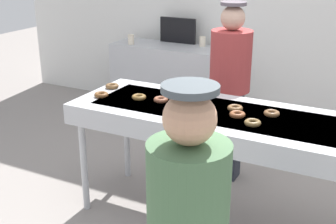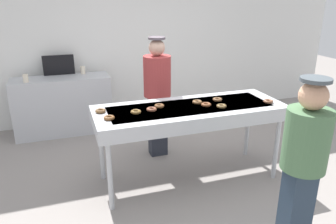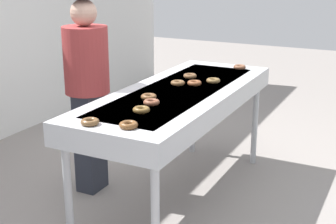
{
  "view_description": "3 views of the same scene",
  "coord_description": "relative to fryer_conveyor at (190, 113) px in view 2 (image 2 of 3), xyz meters",
  "views": [
    {
      "loc": [
        1.12,
        -2.98,
        2.12
      ],
      "look_at": [
        -0.4,
        -0.03,
        0.89
      ],
      "focal_mm": 47.84,
      "sensor_mm": 36.0,
      "label": 1
    },
    {
      "loc": [
        -1.4,
        -3.36,
        2.2
      ],
      "look_at": [
        -0.33,
        -0.18,
        0.99
      ],
      "focal_mm": 35.01,
      "sensor_mm": 36.0,
      "label": 2
    },
    {
      "loc": [
        -3.31,
        -1.58,
        1.92
      ],
      "look_at": [
        -0.29,
        -0.05,
        0.86
      ],
      "focal_mm": 51.22,
      "sensor_mm": 36.0,
      "label": 3
    }
  ],
  "objects": [
    {
      "name": "prep_counter",
      "position": [
        -1.41,
        2.02,
        -0.4
      ],
      "size": [
        1.53,
        0.53,
        0.94
      ],
      "primitive_type": "cube",
      "color": "#B7BABF",
      "rests_on": "ground"
    },
    {
      "name": "chocolate_donut_8",
      "position": [
        -1.02,
        0.12,
        0.1
      ],
      "size": [
        0.14,
        0.14,
        0.04
      ],
      "primitive_type": "torus",
      "rotation": [
        0.0,
        0.0,
        1.81
      ],
      "color": "brown",
      "rests_on": "fryer_conveyor"
    },
    {
      "name": "chocolate_donut_2",
      "position": [
        0.33,
        -0.16,
        0.1
      ],
      "size": [
        0.16,
        0.16,
        0.04
      ],
      "primitive_type": "torus",
      "rotation": [
        0.0,
        0.0,
        0.56
      ],
      "color": "brown",
      "rests_on": "fryer_conveyor"
    },
    {
      "name": "menu_display",
      "position": [
        -1.41,
        2.23,
        0.23
      ],
      "size": [
        0.49,
        0.04,
        0.32
      ],
      "primitive_type": "cube",
      "color": "black",
      "rests_on": "prep_counter"
    },
    {
      "name": "ground_plane",
      "position": [
        0.0,
        0.0,
        -0.87
      ],
      "size": [
        16.0,
        16.0,
        0.0
      ],
      "primitive_type": "plane",
      "color": "gray"
    },
    {
      "name": "chocolate_donut_6",
      "position": [
        -0.66,
        -0.03,
        0.1
      ],
      "size": [
        0.16,
        0.16,
        0.04
      ],
      "primitive_type": "torus",
      "rotation": [
        0.0,
        0.0,
        2.21
      ],
      "color": "brown",
      "rests_on": "fryer_conveyor"
    },
    {
      "name": "chocolate_donut_7",
      "position": [
        -0.97,
        -0.12,
        0.1
      ],
      "size": [
        0.15,
        0.15,
        0.04
      ],
      "primitive_type": "torus",
      "rotation": [
        0.0,
        0.0,
        0.31
      ],
      "color": "brown",
      "rests_on": "fryer_conveyor"
    },
    {
      "name": "chocolate_donut_9",
      "position": [
        0.95,
        -0.18,
        0.1
      ],
      "size": [
        0.14,
        0.14,
        0.04
      ],
      "primitive_type": "torus",
      "rotation": [
        0.0,
        0.0,
        0.23
      ],
      "color": "brown",
      "rests_on": "fryer_conveyor"
    },
    {
      "name": "chocolate_donut_3",
      "position": [
        0.18,
        -0.05,
        0.1
      ],
      "size": [
        0.14,
        0.14,
        0.04
      ],
      "primitive_type": "torus",
      "rotation": [
        0.0,
        0.0,
        1.29
      ],
      "color": "brown",
      "rests_on": "fryer_conveyor"
    },
    {
      "name": "worker_baker",
      "position": [
        -0.17,
        0.77,
        0.1
      ],
      "size": [
        0.37,
        0.37,
        1.68
      ],
      "rotation": [
        0.0,
        0.0,
        2.85
      ],
      "color": "#272B36",
      "rests_on": "ground"
    },
    {
      "name": "chocolate_donut_0",
      "position": [
        -0.47,
        -0.01,
        0.1
      ],
      "size": [
        0.15,
        0.15,
        0.04
      ],
      "primitive_type": "torus",
      "rotation": [
        0.0,
        0.0,
        2.78
      ],
      "color": "brown",
      "rests_on": "fryer_conveyor"
    },
    {
      "name": "chocolate_donut_5",
      "position": [
        -0.35,
        0.08,
        0.1
      ],
      "size": [
        0.16,
        0.16,
        0.04
      ],
      "primitive_type": "torus",
      "rotation": [
        0.0,
        0.0,
        1.06
      ],
      "color": "brown",
      "rests_on": "fryer_conveyor"
    },
    {
      "name": "customer_waiting",
      "position": [
        0.43,
        -1.43,
        0.06
      ],
      "size": [
        0.37,
        0.37,
        1.61
      ],
      "rotation": [
        0.0,
        0.0,
        -0.15
      ],
      "color": "#263647",
      "rests_on": "ground"
    },
    {
      "name": "paper_cup_1",
      "position": [
        -1.04,
        2.18,
        0.13
      ],
      "size": [
        0.08,
        0.08,
        0.12
      ],
      "primitive_type": "cylinder",
      "color": "beige",
      "rests_on": "prep_counter"
    },
    {
      "name": "paper_cup_0",
      "position": [
        -1.91,
        1.87,
        0.13
      ],
      "size": [
        0.08,
        0.08,
        0.12
      ],
      "primitive_type": "cylinder",
      "color": "beige",
      "rests_on": "prep_counter"
    },
    {
      "name": "chocolate_donut_4",
      "position": [
        0.4,
        0.09,
        0.1
      ],
      "size": [
        0.15,
        0.15,
        0.04
      ],
      "primitive_type": "torus",
      "rotation": [
        0.0,
        0.0,
        1.14
      ],
      "color": "brown",
      "rests_on": "fryer_conveyor"
    },
    {
      "name": "back_wall",
      "position": [
        0.0,
        2.47,
        0.79
      ],
      "size": [
        8.0,
        0.12,
        3.32
      ],
      "primitive_type": "cube",
      "color": "white",
      "rests_on": "ground"
    },
    {
      "name": "chocolate_donut_1",
      "position": [
        0.12,
        0.07,
        0.1
      ],
      "size": [
        0.16,
        0.16,
        0.04
      ],
      "primitive_type": "torus",
      "rotation": [
        0.0,
        0.0,
        2.65
      ],
      "color": "brown",
      "rests_on": "fryer_conveyor"
    },
    {
      "name": "fryer_conveyor",
      "position": [
        0.0,
        0.0,
        0.0
      ],
      "size": [
        2.25,
        0.83,
        0.96
      ],
      "color": "#B7BABF",
      "rests_on": "ground"
    }
  ]
}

